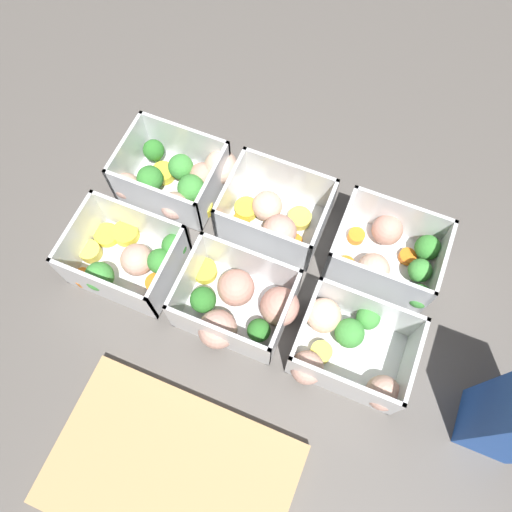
{
  "coord_description": "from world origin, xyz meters",
  "views": [
    {
      "loc": [
        -0.1,
        0.25,
        0.64
      ],
      "look_at": [
        0.0,
        0.0,
        0.03
      ],
      "focal_mm": 35.0,
      "sensor_mm": 36.0,
      "label": 1
    }
  ],
  "objects": [
    {
      "name": "cutting_board",
      "position": [
        -0.01,
        0.29,
        0.01
      ],
      "size": [
        0.28,
        0.18,
        0.02
      ],
      "color": "tan",
      "rests_on": "ground_plane"
    },
    {
      "name": "container_far_left",
      "position": [
        -0.15,
        0.07,
        0.03
      ],
      "size": [
        0.16,
        0.13,
        0.08
      ],
      "color": "white",
      "rests_on": "ground_plane"
    },
    {
      "name": "container_near_center",
      "position": [
        -0.0,
        -0.07,
        0.03
      ],
      "size": [
        0.14,
        0.11,
        0.08
      ],
      "color": "white",
      "rests_on": "ground_plane"
    },
    {
      "name": "container_near_right",
      "position": [
        0.15,
        -0.07,
        0.03
      ],
      "size": [
        0.17,
        0.13,
        0.08
      ],
      "color": "white",
      "rests_on": "ground_plane"
    },
    {
      "name": "ground_plane",
      "position": [
        0.0,
        0.0,
        0.0
      ],
      "size": [
        4.0,
        4.0,
        0.0
      ],
      "primitive_type": "plane",
      "color": "#56514C"
    },
    {
      "name": "container_near_left",
      "position": [
        -0.17,
        -0.07,
        0.03
      ],
      "size": [
        0.14,
        0.12,
        0.08
      ],
      "color": "white",
      "rests_on": "ground_plane"
    },
    {
      "name": "container_far_right",
      "position": [
        0.16,
        0.07,
        0.03
      ],
      "size": [
        0.15,
        0.12,
        0.08
      ],
      "color": "white",
      "rests_on": "ground_plane"
    },
    {
      "name": "container_far_center",
      "position": [
        -0.01,
        0.07,
        0.03
      ],
      "size": [
        0.16,
        0.13,
        0.08
      ],
      "color": "white",
      "rests_on": "ground_plane"
    }
  ]
}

